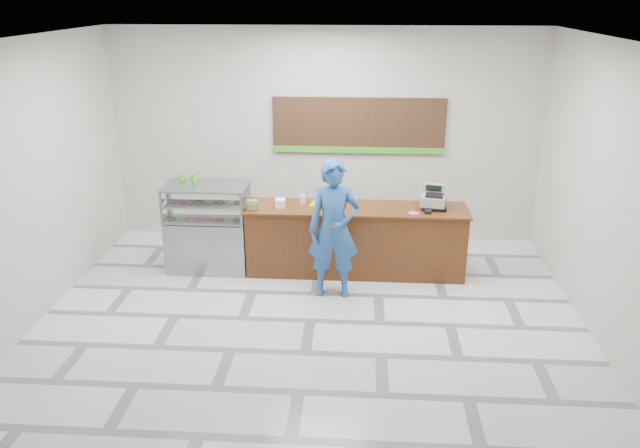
# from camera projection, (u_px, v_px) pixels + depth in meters

# --- Properties ---
(floor) EXTENTS (7.00, 7.00, 0.00)m
(floor) POSITION_uv_depth(u_px,v_px,m) (311.00, 321.00, 8.06)
(floor) COLOR silver
(floor) RESTS_ON ground
(back_wall) EXTENTS (7.00, 0.00, 7.00)m
(back_wall) POSITION_uv_depth(u_px,v_px,m) (325.00, 137.00, 10.24)
(back_wall) COLOR beige
(back_wall) RESTS_ON floor
(ceiling) EXTENTS (7.00, 7.00, 0.00)m
(ceiling) POSITION_uv_depth(u_px,v_px,m) (309.00, 40.00, 6.83)
(ceiling) COLOR silver
(ceiling) RESTS_ON back_wall
(sales_counter) EXTENTS (3.26, 0.76, 1.03)m
(sales_counter) POSITION_uv_depth(u_px,v_px,m) (356.00, 240.00, 9.29)
(sales_counter) COLOR #632E12
(sales_counter) RESTS_ON floor
(display_case) EXTENTS (1.22, 0.72, 1.33)m
(display_case) POSITION_uv_depth(u_px,v_px,m) (208.00, 226.00, 9.37)
(display_case) COLOR gray
(display_case) RESTS_ON floor
(menu_board) EXTENTS (2.80, 0.06, 0.90)m
(menu_board) POSITION_uv_depth(u_px,v_px,m) (359.00, 126.00, 10.11)
(menu_board) COLOR black
(menu_board) RESTS_ON back_wall
(cash_register) EXTENTS (0.42, 0.44, 0.34)m
(cash_register) POSITION_uv_depth(u_px,v_px,m) (433.00, 199.00, 9.05)
(cash_register) COLOR black
(cash_register) RESTS_ON sales_counter
(card_terminal) EXTENTS (0.13, 0.19, 0.04)m
(card_terminal) POSITION_uv_depth(u_px,v_px,m) (428.00, 211.00, 8.89)
(card_terminal) COLOR black
(card_terminal) RESTS_ON sales_counter
(serving_tray) EXTENTS (0.41, 0.32, 0.02)m
(serving_tray) POSITION_uv_depth(u_px,v_px,m) (324.00, 204.00, 9.20)
(serving_tray) COLOR #7BD01F
(serving_tray) RESTS_ON sales_counter
(napkin_box) EXTENTS (0.15, 0.15, 0.12)m
(napkin_box) POSITION_uv_depth(u_px,v_px,m) (280.00, 203.00, 9.10)
(napkin_box) COLOR white
(napkin_box) RESTS_ON sales_counter
(straw_cup) EXTENTS (0.09, 0.09, 0.13)m
(straw_cup) POSITION_uv_depth(u_px,v_px,m) (302.00, 199.00, 9.27)
(straw_cup) COLOR silver
(straw_cup) RESTS_ON sales_counter
(promo_box) EXTENTS (0.17, 0.12, 0.15)m
(promo_box) POSITION_uv_depth(u_px,v_px,m) (252.00, 205.00, 8.98)
(promo_box) COLOR green
(promo_box) RESTS_ON sales_counter
(donut_decal) EXTENTS (0.15, 0.15, 0.00)m
(donut_decal) POSITION_uv_depth(u_px,v_px,m) (414.00, 213.00, 8.87)
(donut_decal) COLOR #D85E91
(donut_decal) RESTS_ON sales_counter
(green_cup_left) EXTENTS (0.08, 0.08, 0.12)m
(green_cup_left) POSITION_uv_depth(u_px,v_px,m) (182.00, 176.00, 9.33)
(green_cup_left) COLOR green
(green_cup_left) RESTS_ON display_case
(green_cup_right) EXTENTS (0.09, 0.09, 0.14)m
(green_cup_right) POSITION_uv_depth(u_px,v_px,m) (194.00, 177.00, 9.29)
(green_cup_right) COLOR green
(green_cup_right) RESTS_ON display_case
(customer) EXTENTS (0.73, 0.49, 1.93)m
(customer) POSITION_uv_depth(u_px,v_px,m) (334.00, 229.00, 8.45)
(customer) COLOR #265392
(customer) RESTS_ON floor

